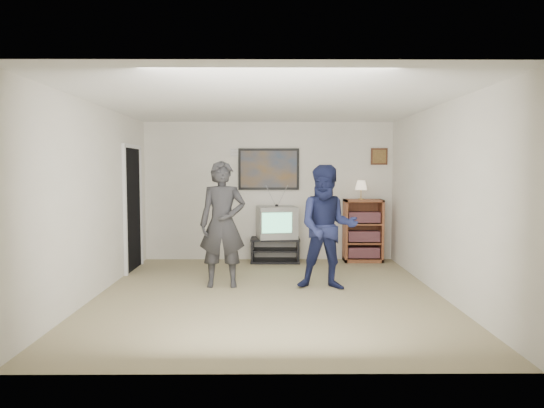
{
  "coord_description": "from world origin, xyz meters",
  "views": [
    {
      "loc": [
        0.0,
        -6.3,
        1.66
      ],
      "look_at": [
        0.05,
        0.67,
        1.15
      ],
      "focal_mm": 32.0,
      "sensor_mm": 36.0,
      "label": 1
    }
  ],
  "objects_px": {
    "person_tall": "(223,224)",
    "crt_television": "(277,222)",
    "media_stand": "(275,250)",
    "bookshelf": "(363,230)",
    "person_short": "(327,227)"
  },
  "relations": [
    {
      "from": "person_short",
      "to": "crt_television",
      "type": "bearing_deg",
      "value": 114.86
    },
    {
      "from": "media_stand",
      "to": "bookshelf",
      "type": "bearing_deg",
      "value": 2.78
    },
    {
      "from": "crt_television",
      "to": "person_tall",
      "type": "bearing_deg",
      "value": -123.42
    },
    {
      "from": "person_tall",
      "to": "crt_television",
      "type": "bearing_deg",
      "value": 64.26
    },
    {
      "from": "crt_television",
      "to": "person_tall",
      "type": "relative_size",
      "value": 0.38
    },
    {
      "from": "person_tall",
      "to": "bookshelf",
      "type": "bearing_deg",
      "value": 36.28
    },
    {
      "from": "bookshelf",
      "to": "media_stand",
      "type": "bearing_deg",
      "value": -178.17
    },
    {
      "from": "bookshelf",
      "to": "person_short",
      "type": "xyz_separation_m",
      "value": [
        -0.88,
        -1.99,
        0.3
      ]
    },
    {
      "from": "person_tall",
      "to": "person_short",
      "type": "distance_m",
      "value": 1.46
    },
    {
      "from": "bookshelf",
      "to": "person_short",
      "type": "height_order",
      "value": "person_short"
    },
    {
      "from": "bookshelf",
      "to": "person_tall",
      "type": "relative_size",
      "value": 0.63
    },
    {
      "from": "bookshelf",
      "to": "person_short",
      "type": "relative_size",
      "value": 0.65
    },
    {
      "from": "crt_television",
      "to": "person_tall",
      "type": "height_order",
      "value": "person_tall"
    },
    {
      "from": "bookshelf",
      "to": "crt_television",
      "type": "bearing_deg",
      "value": -178.14
    },
    {
      "from": "media_stand",
      "to": "bookshelf",
      "type": "height_order",
      "value": "bookshelf"
    }
  ]
}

